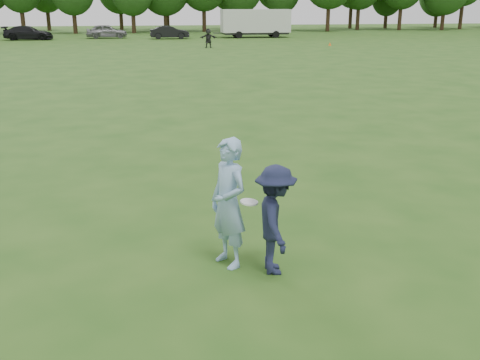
% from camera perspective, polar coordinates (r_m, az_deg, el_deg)
% --- Properties ---
extents(ground, '(200.00, 200.00, 0.00)m').
position_cam_1_polar(ground, '(8.27, -0.63, -10.49)').
color(ground, '#224A14').
rests_on(ground, ground).
extents(thrower, '(0.75, 0.87, 2.01)m').
position_cam_1_polar(thrower, '(8.46, -1.17, -2.37)').
color(thrower, '#88AFD2').
rests_on(thrower, ground).
extents(defender, '(0.71, 1.13, 1.66)m').
position_cam_1_polar(defender, '(8.31, 3.61, -4.06)').
color(defender, '#191E38').
rests_on(defender, ground).
extents(player_far_d, '(1.64, 0.72, 1.71)m').
position_cam_1_polar(player_far_d, '(52.49, -3.24, 14.19)').
color(player_far_d, black).
rests_on(player_far_d, ground).
extents(car_d, '(5.25, 2.23, 1.51)m').
position_cam_1_polar(car_d, '(67.81, -20.72, 13.80)').
color(car_d, black).
rests_on(car_d, ground).
extents(car_e, '(4.76, 2.18, 1.58)m').
position_cam_1_polar(car_e, '(68.62, -13.39, 14.49)').
color(car_e, slate).
rests_on(car_e, ground).
extents(car_f, '(4.41, 1.57, 1.45)m').
position_cam_1_polar(car_f, '(66.21, -7.17, 14.66)').
color(car_f, black).
rests_on(car_f, ground).
extents(field_cone, '(0.28, 0.28, 0.30)m').
position_cam_1_polar(field_cone, '(55.97, 9.12, 13.49)').
color(field_cone, '#E9500C').
rests_on(field_cone, ground).
extents(disc_in_play, '(0.29, 0.29, 0.05)m').
position_cam_1_polar(disc_in_play, '(8.30, 0.92, -2.26)').
color(disc_in_play, white).
rests_on(disc_in_play, ground).
extents(cargo_trailer, '(9.00, 2.75, 3.20)m').
position_cam_1_polar(cargo_trailer, '(68.43, 1.58, 15.75)').
color(cargo_trailer, silver).
rests_on(cargo_trailer, ground).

